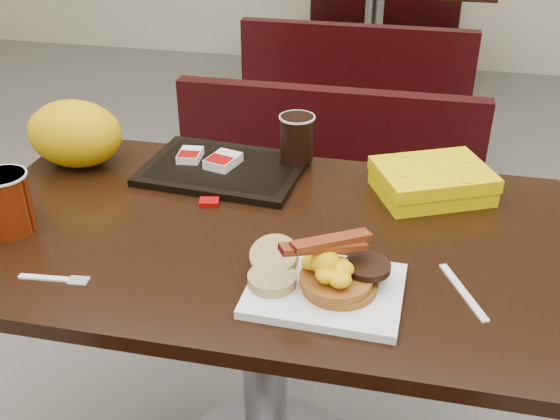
% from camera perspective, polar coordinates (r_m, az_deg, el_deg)
% --- Properties ---
extents(table_near, '(1.20, 0.70, 0.75)m').
position_cam_1_polar(table_near, '(1.52, -1.30, -13.90)').
color(table_near, black).
rests_on(table_near, floor).
extents(bench_near_n, '(1.00, 0.46, 0.72)m').
position_cam_1_polar(bench_near_n, '(2.08, 3.15, -0.94)').
color(bench_near_n, black).
rests_on(bench_near_n, floor).
extents(table_far, '(1.20, 0.70, 0.75)m').
position_cam_1_polar(table_far, '(3.82, 7.98, 13.82)').
color(table_far, black).
rests_on(table_far, floor).
extents(bench_far_s, '(1.00, 0.46, 0.72)m').
position_cam_1_polar(bench_far_s, '(3.16, 6.78, 10.12)').
color(bench_far_s, black).
rests_on(bench_far_s, floor).
extents(bench_far_n, '(1.00, 0.46, 0.72)m').
position_cam_1_polar(bench_far_n, '(4.50, 8.82, 16.04)').
color(bench_far_n, black).
rests_on(bench_far_n, floor).
extents(platter, '(0.26, 0.21, 0.02)m').
position_cam_1_polar(platter, '(1.12, 3.93, -6.97)').
color(platter, white).
rests_on(platter, table_near).
extents(pancake_stack, '(0.15, 0.15, 0.03)m').
position_cam_1_polar(pancake_stack, '(1.10, 5.21, -6.20)').
color(pancake_stack, '#995A19').
rests_on(pancake_stack, platter).
extents(sausage_patty, '(0.10, 0.10, 0.01)m').
position_cam_1_polar(sausage_patty, '(1.11, 7.61, -4.89)').
color(sausage_patty, black).
rests_on(sausage_patty, pancake_stack).
extents(scrambled_eggs, '(0.09, 0.08, 0.05)m').
position_cam_1_polar(scrambled_eggs, '(1.08, 3.95, -4.73)').
color(scrambled_eggs, '#FFBE05').
rests_on(scrambled_eggs, pancake_stack).
extents(bacon_strips, '(0.16, 0.13, 0.01)m').
position_cam_1_polar(bacon_strips, '(1.07, 3.79, -3.08)').
color(bacon_strips, '#3F0408').
rests_on(bacon_strips, scrambled_eggs).
extents(muffin_bottom, '(0.09, 0.09, 0.02)m').
position_cam_1_polar(muffin_bottom, '(1.11, -0.71, -6.06)').
color(muffin_bottom, tan).
rests_on(muffin_bottom, platter).
extents(muffin_top, '(0.09, 0.09, 0.05)m').
position_cam_1_polar(muffin_top, '(1.14, -0.51, -4.04)').
color(muffin_top, tan).
rests_on(muffin_top, platter).
extents(coffee_cup_near, '(0.11, 0.11, 0.12)m').
position_cam_1_polar(coffee_cup_near, '(1.36, -22.55, 0.56)').
color(coffee_cup_near, '#872604').
rests_on(coffee_cup_near, table_near).
extents(fork, '(0.13, 0.03, 0.00)m').
position_cam_1_polar(fork, '(1.22, -19.80, -5.56)').
color(fork, white).
rests_on(fork, table_near).
extents(knife, '(0.08, 0.15, 0.00)m').
position_cam_1_polar(knife, '(1.16, 15.60, -6.85)').
color(knife, white).
rests_on(knife, table_near).
extents(condiment_ketchup, '(0.05, 0.04, 0.01)m').
position_cam_1_polar(condiment_ketchup, '(1.38, -6.17, 0.70)').
color(condiment_ketchup, '#8C0504').
rests_on(condiment_ketchup, table_near).
extents(tray, '(0.37, 0.28, 0.02)m').
position_cam_1_polar(tray, '(1.51, -4.95, 3.54)').
color(tray, black).
rests_on(tray, table_near).
extents(hashbrown_sleeve_left, '(0.06, 0.07, 0.02)m').
position_cam_1_polar(hashbrown_sleeve_left, '(1.54, -7.80, 4.74)').
color(hashbrown_sleeve_left, silver).
rests_on(hashbrown_sleeve_left, tray).
extents(hashbrown_sleeve_right, '(0.08, 0.09, 0.02)m').
position_cam_1_polar(hashbrown_sleeve_right, '(1.50, -4.96, 4.27)').
color(hashbrown_sleeve_right, silver).
rests_on(hashbrown_sleeve_right, tray).
extents(coffee_cup_far, '(0.09, 0.09, 0.11)m').
position_cam_1_polar(coffee_cup_far, '(1.51, 1.47, 6.28)').
color(coffee_cup_far, black).
rests_on(coffee_cup_far, tray).
extents(clamshell, '(0.28, 0.25, 0.06)m').
position_cam_1_polar(clamshell, '(1.44, 13.07, 2.45)').
color(clamshell, '#E6C403').
rests_on(clamshell, table_near).
extents(paper_bag, '(0.24, 0.19, 0.15)m').
position_cam_1_polar(paper_bag, '(1.58, -17.38, 6.35)').
color(paper_bag, '#DC9707').
rests_on(paper_bag, table_near).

